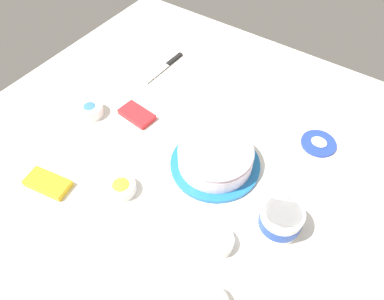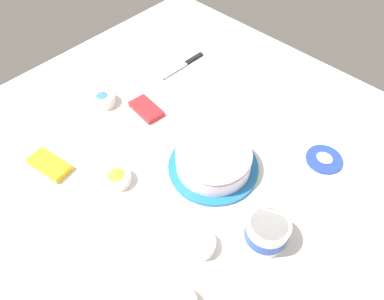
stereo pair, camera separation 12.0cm
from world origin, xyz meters
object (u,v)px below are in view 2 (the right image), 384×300
object	(u,v)px
sprinkle_bowl_green	(200,244)
candy_box_upper	(49,165)
spreading_knife	(186,63)
frosted_cake	(214,160)
sprinkle_bowl_yellow	(117,177)
frosting_tub	(267,231)
candy_box_lower	(146,109)
sprinkle_bowl_blue	(103,99)
frosting_tub_lid	(324,159)

from	to	relation	value
sprinkle_bowl_green	candy_box_upper	bearing A→B (deg)	13.64
sprinkle_bowl_green	spreading_knife	bearing A→B (deg)	-43.23
frosted_cake	sprinkle_bowl_yellow	bearing A→B (deg)	52.99
spreading_knife	frosting_tub	bearing A→B (deg)	149.86
frosting_tub	candy_box_lower	xyz separation A→B (m)	(0.63, -0.11, -0.03)
sprinkle_bowl_blue	candy_box_lower	distance (m)	0.17
spreading_knife	candy_box_lower	distance (m)	0.32
frosting_tub	spreading_knife	size ratio (longest dim) A/B	0.52
sprinkle_bowl_yellow	sprinkle_bowl_blue	size ratio (longest dim) A/B	0.94
frosting_tub_lid	sprinkle_bowl_blue	size ratio (longest dim) A/B	1.28
spreading_knife	sprinkle_bowl_blue	size ratio (longest dim) A/B	2.48
sprinkle_bowl_blue	sprinkle_bowl_yellow	bearing A→B (deg)	149.09
candy_box_lower	sprinkle_bowl_blue	bearing A→B (deg)	35.36
spreading_knife	candy_box_upper	size ratio (longest dim) A/B	1.65
spreading_knife	sprinkle_bowl_yellow	xyz separation A→B (m)	(-0.26, 0.58, 0.01)
candy_box_lower	candy_box_upper	xyz separation A→B (m)	(0.04, 0.40, 0.00)
frosting_tub	candy_box_upper	size ratio (longest dim) A/B	0.87
sprinkle_bowl_green	sprinkle_bowl_yellow	bearing A→B (deg)	2.62
candy_box_upper	sprinkle_bowl_yellow	bearing A→B (deg)	-159.94
spreading_knife	frosting_tub_lid	bearing A→B (deg)	175.74
sprinkle_bowl_green	candy_box_lower	world-z (taller)	sprinkle_bowl_green
spreading_knife	sprinkle_bowl_yellow	bearing A→B (deg)	113.98
spreading_knife	sprinkle_bowl_green	bearing A→B (deg)	136.77
spreading_knife	sprinkle_bowl_yellow	distance (m)	0.64
spreading_knife	candy_box_lower	bearing A→B (deg)	106.03
sprinkle_bowl_yellow	sprinkle_bowl_blue	xyz separation A→B (m)	(0.32, -0.19, 0.00)
frosted_cake	candy_box_lower	xyz separation A→B (m)	(0.36, -0.03, -0.04)
frosted_cake	frosting_tub	world-z (taller)	frosted_cake
frosted_cake	sprinkle_bowl_blue	distance (m)	0.52
sprinkle_bowl_yellow	spreading_knife	bearing A→B (deg)	-66.02
frosting_tub	candy_box_lower	size ratio (longest dim) A/B	0.94
frosted_cake	sprinkle_bowl_blue	xyz separation A→B (m)	(0.51, 0.06, -0.02)
candy_box_lower	candy_box_upper	bearing A→B (deg)	90.95
frosting_tub_lid	sprinkle_bowl_yellow	xyz separation A→B (m)	(0.44, 0.53, 0.01)
frosting_tub_lid	sprinkle_bowl_green	xyz separation A→B (m)	(0.09, 0.52, 0.01)
sprinkle_bowl_blue	candy_box_upper	xyz separation A→B (m)	(-0.12, 0.31, -0.01)
frosting_tub_lid	spreading_knife	world-z (taller)	frosting_tub_lid
frosted_cake	candy_box_lower	distance (m)	0.36
frosting_tub	sprinkle_bowl_yellow	xyz separation A→B (m)	(0.46, 0.17, -0.02)
sprinkle_bowl_green	sprinkle_bowl_blue	bearing A→B (deg)	-14.91
frosting_tub	candy_box_upper	world-z (taller)	frosting_tub
candy_box_upper	frosting_tub_lid	bearing A→B (deg)	-144.44
sprinkle_bowl_green	sprinkle_bowl_yellow	size ratio (longest dim) A/B	1.00
frosting_tub	spreading_knife	distance (m)	0.84
candy_box_upper	spreading_knife	bearing A→B (deg)	-95.37
frosted_cake	frosting_tub	xyz separation A→B (m)	(-0.27, 0.09, -0.00)
frosting_tub	frosted_cake	bearing A→B (deg)	-17.34
frosted_cake	frosting_tub_lid	size ratio (longest dim) A/B	2.45
spreading_knife	candy_box_upper	distance (m)	0.71
frosting_tub	candy_box_upper	bearing A→B (deg)	22.95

